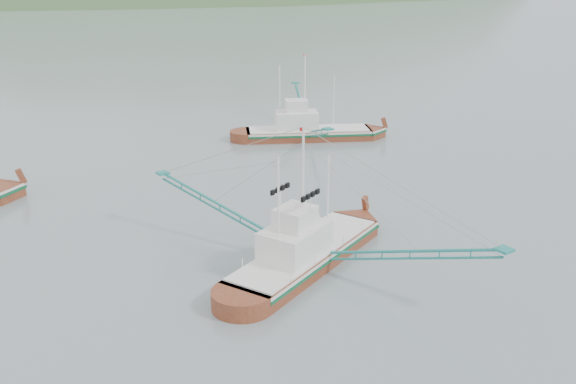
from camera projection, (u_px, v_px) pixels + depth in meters
ground at (341, 264)px, 41.32m from camera, size 1200.00×1200.00×0.00m
main_boat at (305, 236)px, 40.56m from camera, size 13.84×23.41×9.88m
bg_boat_right at (308, 120)px, 70.87m from camera, size 16.00×23.28×10.14m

